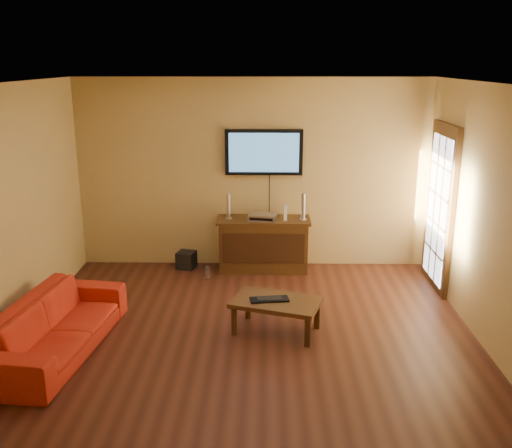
{
  "coord_description": "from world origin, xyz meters",
  "views": [
    {
      "loc": [
        0.19,
        -5.51,
        2.92
      ],
      "look_at": [
        0.08,
        0.8,
        1.1
      ],
      "focal_mm": 40.0,
      "sensor_mm": 36.0,
      "label": 1
    }
  ],
  "objects_px": {
    "speaker_left": "(228,207)",
    "bottle": "(207,273)",
    "coffee_table": "(276,304)",
    "speaker_right": "(303,208)",
    "media_console": "(263,244)",
    "game_console": "(285,212)",
    "subwoofer": "(186,260)",
    "av_receiver": "(263,217)",
    "keyboard": "(269,299)",
    "television": "(264,152)",
    "sofa": "(56,317)"
  },
  "relations": [
    {
      "from": "media_console",
      "to": "sofa",
      "type": "height_order",
      "value": "sofa"
    },
    {
      "from": "speaker_left",
      "to": "bottle",
      "type": "relative_size",
      "value": 1.76
    },
    {
      "from": "coffee_table",
      "to": "speaker_right",
      "type": "xyz_separation_m",
      "value": [
        0.4,
        1.92,
        0.61
      ]
    },
    {
      "from": "media_console",
      "to": "speaker_right",
      "type": "height_order",
      "value": "speaker_right"
    },
    {
      "from": "media_console",
      "to": "sofa",
      "type": "distance_m",
      "value": 3.24
    },
    {
      "from": "media_console",
      "to": "television",
      "type": "bearing_deg",
      "value": 90.0
    },
    {
      "from": "television",
      "to": "game_console",
      "type": "bearing_deg",
      "value": -37.04
    },
    {
      "from": "television",
      "to": "coffee_table",
      "type": "height_order",
      "value": "television"
    },
    {
      "from": "subwoofer",
      "to": "speaker_left",
      "type": "bearing_deg",
      "value": 10.65
    },
    {
      "from": "media_console",
      "to": "subwoofer",
      "type": "xyz_separation_m",
      "value": [
        -1.12,
        0.05,
        -0.26
      ]
    },
    {
      "from": "media_console",
      "to": "coffee_table",
      "type": "xyz_separation_m",
      "value": [
        0.15,
        -1.96,
        -0.06
      ]
    },
    {
      "from": "bottle",
      "to": "keyboard",
      "type": "relative_size",
      "value": 0.46
    },
    {
      "from": "speaker_left",
      "to": "keyboard",
      "type": "bearing_deg",
      "value": -73.79
    },
    {
      "from": "media_console",
      "to": "television",
      "type": "height_order",
      "value": "television"
    },
    {
      "from": "sofa",
      "to": "game_console",
      "type": "bearing_deg",
      "value": -37.97
    },
    {
      "from": "coffee_table",
      "to": "keyboard",
      "type": "distance_m",
      "value": 0.1
    },
    {
      "from": "sofa",
      "to": "speaker_left",
      "type": "bearing_deg",
      "value": -26.56
    },
    {
      "from": "game_console",
      "to": "subwoofer",
      "type": "relative_size",
      "value": 0.87
    },
    {
      "from": "television",
      "to": "game_console",
      "type": "distance_m",
      "value": 0.89
    },
    {
      "from": "speaker_right",
      "to": "keyboard",
      "type": "bearing_deg",
      "value": -103.95
    },
    {
      "from": "coffee_table",
      "to": "sofa",
      "type": "height_order",
      "value": "sofa"
    },
    {
      "from": "coffee_table",
      "to": "game_console",
      "type": "relative_size",
      "value": 5.04
    },
    {
      "from": "sofa",
      "to": "av_receiver",
      "type": "bearing_deg",
      "value": -34.41
    },
    {
      "from": "game_console",
      "to": "subwoofer",
      "type": "distance_m",
      "value": 1.61
    },
    {
      "from": "sofa",
      "to": "speaker_right",
      "type": "distance_m",
      "value": 3.64
    },
    {
      "from": "keyboard",
      "to": "av_receiver",
      "type": "bearing_deg",
      "value": 92.45
    },
    {
      "from": "game_console",
      "to": "bottle",
      "type": "distance_m",
      "value": 1.38
    },
    {
      "from": "sofa",
      "to": "keyboard",
      "type": "relative_size",
      "value": 4.45
    },
    {
      "from": "speaker_left",
      "to": "game_console",
      "type": "height_order",
      "value": "speaker_left"
    },
    {
      "from": "television",
      "to": "keyboard",
      "type": "relative_size",
      "value": 2.46
    },
    {
      "from": "speaker_right",
      "to": "bottle",
      "type": "height_order",
      "value": "speaker_right"
    },
    {
      "from": "media_console",
      "to": "television",
      "type": "xyz_separation_m",
      "value": [
        0.0,
        0.21,
        1.29
      ]
    },
    {
      "from": "media_console",
      "to": "coffee_table",
      "type": "height_order",
      "value": "media_console"
    },
    {
      "from": "av_receiver",
      "to": "speaker_left",
      "type": "bearing_deg",
      "value": -174.39
    },
    {
      "from": "av_receiver",
      "to": "bottle",
      "type": "xyz_separation_m",
      "value": [
        -0.76,
        -0.35,
        -0.71
      ]
    },
    {
      "from": "speaker_right",
      "to": "media_console",
      "type": "bearing_deg",
      "value": 176.69
    },
    {
      "from": "speaker_left",
      "to": "game_console",
      "type": "distance_m",
      "value": 0.8
    },
    {
      "from": "media_console",
      "to": "bottle",
      "type": "distance_m",
      "value": 0.92
    },
    {
      "from": "coffee_table",
      "to": "speaker_left",
      "type": "xyz_separation_m",
      "value": [
        -0.65,
        1.96,
        0.6
      ]
    },
    {
      "from": "speaker_left",
      "to": "bottle",
      "type": "xyz_separation_m",
      "value": [
        -0.28,
        -0.4,
        -0.83
      ]
    },
    {
      "from": "television",
      "to": "game_console",
      "type": "relative_size",
      "value": 5.14
    },
    {
      "from": "speaker_left",
      "to": "game_console",
      "type": "bearing_deg",
      "value": -1.56
    },
    {
      "from": "media_console",
      "to": "speaker_left",
      "type": "height_order",
      "value": "speaker_left"
    },
    {
      "from": "speaker_right",
      "to": "keyboard",
      "type": "height_order",
      "value": "speaker_right"
    },
    {
      "from": "speaker_left",
      "to": "speaker_right",
      "type": "height_order",
      "value": "speaker_right"
    },
    {
      "from": "media_console",
      "to": "game_console",
      "type": "distance_m",
      "value": 0.57
    },
    {
      "from": "television",
      "to": "av_receiver",
      "type": "xyz_separation_m",
      "value": [
        -0.01,
        -0.26,
        -0.87
      ]
    },
    {
      "from": "speaker_right",
      "to": "bottle",
      "type": "relative_size",
      "value": 1.86
    },
    {
      "from": "coffee_table",
      "to": "game_console",
      "type": "bearing_deg",
      "value": 85.48
    },
    {
      "from": "subwoofer",
      "to": "keyboard",
      "type": "distance_m",
      "value": 2.35
    }
  ]
}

